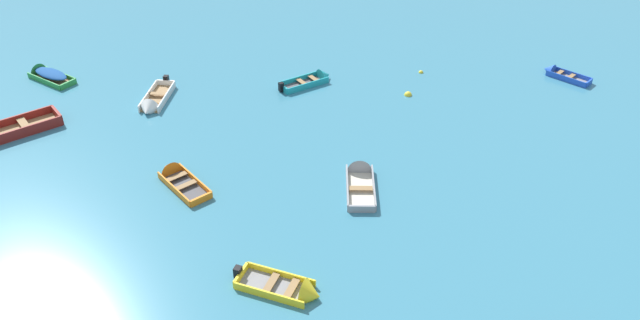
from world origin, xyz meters
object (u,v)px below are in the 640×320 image
(rowboat_turquoise_outer_right, at_px, (314,79))
(rowboat_yellow_near_right, at_px, (295,291))
(rowboat_orange_cluster_outer, at_px, (175,176))
(mooring_buoy_outer_edge, at_px, (421,73))
(rowboat_grey_back_row_center, at_px, (360,175))
(mooring_buoy_between_boats_left, at_px, (408,95))
(rowboat_green_center, at_px, (45,74))
(rowboat_blue_outer_left, at_px, (558,73))
(rowboat_white_back_row_left, at_px, (153,104))

(rowboat_turquoise_outer_right, bearing_deg, rowboat_yellow_near_right, -88.39)
(rowboat_orange_cluster_outer, bearing_deg, mooring_buoy_outer_edge, 43.98)
(rowboat_orange_cluster_outer, distance_m, rowboat_grey_back_row_center, 8.59)
(mooring_buoy_between_boats_left, bearing_deg, rowboat_green_center, 177.77)
(rowboat_turquoise_outer_right, xyz_separation_m, rowboat_blue_outer_left, (14.61, 1.75, -0.02))
(mooring_buoy_between_boats_left, bearing_deg, rowboat_blue_outer_left, 18.43)
(rowboat_green_center, bearing_deg, rowboat_blue_outer_left, 4.11)
(rowboat_white_back_row_left, bearing_deg, rowboat_blue_outer_left, 12.69)
(rowboat_blue_outer_left, relative_size, mooring_buoy_between_boats_left, 6.26)
(mooring_buoy_outer_edge, bearing_deg, rowboat_turquoise_outer_right, -165.59)
(rowboat_yellow_near_right, bearing_deg, mooring_buoy_between_boats_left, 72.41)
(rowboat_orange_cluster_outer, xyz_separation_m, mooring_buoy_between_boats_left, (11.26, 8.83, -0.15))
(rowboat_orange_cluster_outer, distance_m, mooring_buoy_outer_edge, 16.95)
(mooring_buoy_between_boats_left, distance_m, mooring_buoy_outer_edge, 3.09)
(rowboat_green_center, relative_size, rowboat_yellow_near_right, 1.02)
(rowboat_orange_cluster_outer, height_order, rowboat_grey_back_row_center, rowboat_grey_back_row_center)
(rowboat_turquoise_outer_right, xyz_separation_m, rowboat_white_back_row_left, (-8.72, -3.50, 0.01))
(rowboat_turquoise_outer_right, distance_m, mooring_buoy_outer_edge, 6.62)
(rowboat_turquoise_outer_right, height_order, rowboat_green_center, rowboat_green_center)
(rowboat_grey_back_row_center, bearing_deg, mooring_buoy_between_boats_left, 71.97)
(rowboat_green_center, xyz_separation_m, rowboat_orange_cluster_outer, (10.31, -9.67, -0.12))
(rowboat_green_center, relative_size, rowboat_orange_cluster_outer, 1.12)
(rowboat_blue_outer_left, height_order, mooring_buoy_outer_edge, rowboat_blue_outer_left)
(rowboat_turquoise_outer_right, height_order, mooring_buoy_outer_edge, rowboat_turquoise_outer_right)
(mooring_buoy_between_boats_left, bearing_deg, rowboat_orange_cluster_outer, -141.89)
(mooring_buoy_between_boats_left, xyz_separation_m, mooring_buoy_outer_edge, (0.94, 2.94, 0.00))
(rowboat_grey_back_row_center, relative_size, mooring_buoy_between_boats_left, 8.34)
(rowboat_turquoise_outer_right, xyz_separation_m, rowboat_orange_cluster_outer, (-5.79, -10.13, -0.02))
(rowboat_green_center, relative_size, mooring_buoy_outer_edge, 12.61)
(mooring_buoy_outer_edge, bearing_deg, rowboat_green_center, -174.67)
(rowboat_turquoise_outer_right, height_order, rowboat_yellow_near_right, rowboat_yellow_near_right)
(rowboat_yellow_near_right, distance_m, rowboat_grey_back_row_center, 7.82)
(rowboat_green_center, bearing_deg, rowboat_white_back_row_left, -22.42)
(rowboat_orange_cluster_outer, relative_size, mooring_buoy_outer_edge, 11.28)
(rowboat_turquoise_outer_right, xyz_separation_m, mooring_buoy_outer_edge, (6.41, 1.65, -0.17))
(rowboat_grey_back_row_center, bearing_deg, mooring_buoy_outer_edge, 72.04)
(mooring_buoy_between_boats_left, relative_size, mooring_buoy_outer_edge, 1.55)
(rowboat_white_back_row_left, relative_size, rowboat_yellow_near_right, 1.12)
(rowboat_green_center, xyz_separation_m, rowboat_white_back_row_left, (7.39, -3.05, -0.08))
(rowboat_orange_cluster_outer, height_order, rowboat_yellow_near_right, rowboat_yellow_near_right)
(rowboat_orange_cluster_outer, bearing_deg, rowboat_green_center, 136.84)
(rowboat_orange_cluster_outer, bearing_deg, rowboat_white_back_row_left, 113.83)
(rowboat_turquoise_outer_right, xyz_separation_m, rowboat_grey_back_row_center, (2.78, -9.55, -0.01))
(rowboat_yellow_near_right, bearing_deg, rowboat_white_back_row_left, 124.23)
(rowboat_orange_cluster_outer, xyz_separation_m, mooring_buoy_outer_edge, (12.20, 11.77, -0.15))
(mooring_buoy_between_boats_left, bearing_deg, rowboat_grey_back_row_center, -108.03)
(rowboat_blue_outer_left, distance_m, rowboat_yellow_near_right, 23.49)
(rowboat_green_center, relative_size, mooring_buoy_between_boats_left, 8.14)
(rowboat_green_center, distance_m, rowboat_white_back_row_left, 7.99)
(rowboat_green_center, bearing_deg, rowboat_orange_cluster_outer, -43.16)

